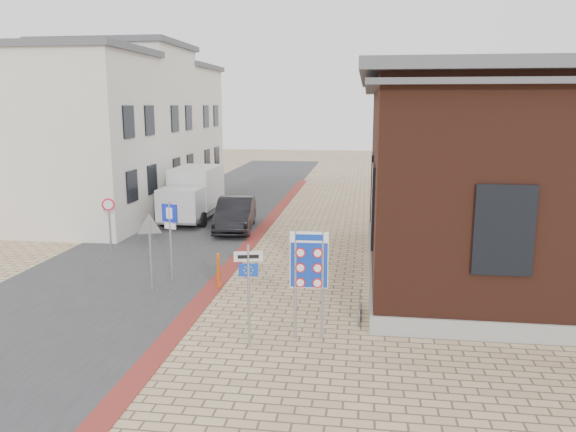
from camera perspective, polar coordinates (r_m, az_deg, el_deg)
The scene contains 16 objects.
ground at distance 14.05m, azimuth -4.04°, elevation -12.82°, with size 120.00×120.00×0.00m, color tan.
road_strip at distance 29.30m, azimuth -8.56°, elevation -0.14°, with size 7.00×60.00×0.02m, color #38383A.
curb_strip at distance 23.72m, azimuth -3.82°, elevation -2.71°, with size 0.60×40.00×0.02m, color maroon.
brick_building at distance 20.65m, azimuth 25.60°, elevation 3.92°, with size 13.00×13.00×6.80m.
townhouse_near at distance 28.15m, azimuth -21.46°, elevation 7.30°, with size 7.40×6.40×8.30m.
townhouse_mid at distance 33.50m, azimuth -16.49°, elevation 8.80°, with size 7.40×6.40×9.10m.
townhouse_far at distance 39.06m, azimuth -12.83°, elevation 8.67°, with size 7.40×6.40×8.30m.
bike_rack at distance 15.72m, azimuth 7.26°, elevation -9.17°, with size 0.08×1.80×0.60m.
sedan at distance 26.08m, azimuth -5.37°, elevation 0.19°, with size 1.58×4.54×1.50m, color black.
box_truck at distance 28.53m, azimuth -9.64°, elevation 2.26°, with size 2.19×5.02×2.61m.
border_sign at distance 13.63m, azimuth 2.15°, elevation -4.75°, with size 0.94×0.10×2.74m.
essen_sign at distance 13.31m, azimuth -4.03°, elevation -6.49°, with size 0.67×0.19×2.52m.
parking_sign at distance 18.55m, azimuth -11.87°, elevation -1.11°, with size 0.57×0.21×2.67m.
yield_sign at distance 17.74m, azimuth -13.87°, elevation -1.69°, with size 0.82×0.37×2.43m.
speed_sign at distance 23.24m, azimuth -17.72°, elevation -0.03°, with size 0.47×0.22×2.12m.
bollard at distance 17.93m, azimuth -7.07°, elevation -5.55°, with size 0.10×0.10×1.14m, color #FA5E0D.
Camera 1 is at (2.71, -12.54, 5.71)m, focal length 35.00 mm.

